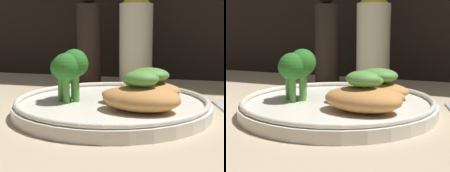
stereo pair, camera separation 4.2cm
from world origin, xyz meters
TOP-DOWN VIEW (x-y plane):
  - ground_plane at (0.00, 0.00)cm, footprint 180.00×180.00cm
  - plate at (0.00, 0.00)cm, footprint 24.45×24.45cm
  - grilled_meat_front at (4.32, -3.63)cm, footprint 9.57×7.11cm
  - grilled_meat_middle at (3.53, 0.06)cm, footprint 9.85×5.14cm
  - grilled_meat_back at (4.06, 4.15)cm, footprint 8.84×6.06cm
  - broccoli_bunch at (-5.19, -0.75)cm, footprint 4.87×6.29cm
  - sauce_bottle at (-1.03, 20.05)cm, footprint 5.92×5.92cm
  - pepper_grinder at (-9.88, 20.05)cm, footprint 4.57×4.57cm

SIDE VIEW (x-z plane):
  - ground_plane at x=0.00cm, z-range -1.00..0.00cm
  - plate at x=0.00cm, z-range -0.01..1.99cm
  - grilled_meat_middle at x=3.53cm, z-range 0.97..4.72cm
  - grilled_meat_back at x=4.06cm, z-range 1.08..5.00cm
  - grilled_meat_front at x=4.32cm, z-range 0.81..5.35cm
  - broccoli_bunch at x=-5.19cm, z-range 2.50..8.95cm
  - pepper_grinder at x=-9.88cm, z-range -0.79..16.83cm
  - sauce_bottle at x=-1.03cm, z-range -0.38..17.42cm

